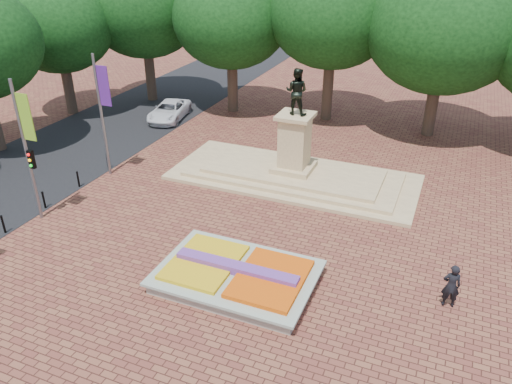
{
  "coord_description": "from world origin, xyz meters",
  "views": [
    {
      "loc": [
        7.99,
        -16.69,
        12.71
      ],
      "look_at": [
        0.27,
        1.78,
        2.2
      ],
      "focal_mm": 35.0,
      "sensor_mm": 36.0,
      "label": 1
    }
  ],
  "objects_px": {
    "van": "(169,111)",
    "pedestrian": "(451,286)",
    "monument": "(294,165)",
    "flower_bed": "(237,275)"
  },
  "relations": [
    {
      "from": "monument",
      "to": "van",
      "type": "height_order",
      "value": "monument"
    },
    {
      "from": "flower_bed",
      "to": "monument",
      "type": "bearing_deg",
      "value": 95.87
    },
    {
      "from": "flower_bed",
      "to": "van",
      "type": "distance_m",
      "value": 20.73
    },
    {
      "from": "flower_bed",
      "to": "van",
      "type": "relative_size",
      "value": 1.32
    },
    {
      "from": "flower_bed",
      "to": "pedestrian",
      "type": "relative_size",
      "value": 3.39
    },
    {
      "from": "monument",
      "to": "pedestrian",
      "type": "height_order",
      "value": "monument"
    },
    {
      "from": "flower_bed",
      "to": "pedestrian",
      "type": "bearing_deg",
      "value": 13.15
    },
    {
      "from": "monument",
      "to": "van",
      "type": "distance_m",
      "value": 13.48
    },
    {
      "from": "van",
      "to": "pedestrian",
      "type": "height_order",
      "value": "pedestrian"
    },
    {
      "from": "monument",
      "to": "flower_bed",
      "type": "bearing_deg",
      "value": -84.13
    }
  ]
}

